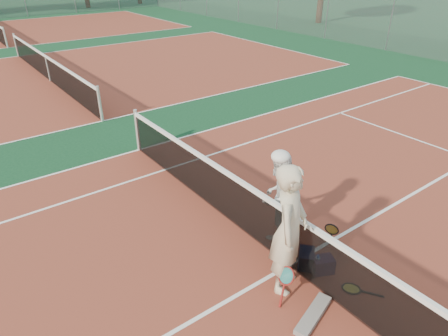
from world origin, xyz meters
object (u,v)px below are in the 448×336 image
object	(u,v)px
net_main	(291,241)
racket_spare	(351,289)
water_bottle	(317,265)
sports_bag_purple	(322,265)
player_b	(278,197)
sports_bag_navy	(306,259)
racket_black_held	(331,237)
racket_red	(285,284)
player_a	(289,229)

from	to	relation	value
net_main	racket_spare	xyz separation A→B (m)	(0.38, -0.95, -0.49)
net_main	water_bottle	size ratio (longest dim) A/B	36.60
net_main	sports_bag_purple	bearing A→B (deg)	-52.10
player_b	sports_bag_navy	xyz separation A→B (m)	(-0.16, -0.90, -0.67)
sports_bag_purple	player_b	bearing A→B (deg)	86.89
racket_black_held	sports_bag_navy	world-z (taller)	racket_black_held
racket_spare	net_main	bearing A→B (deg)	-10.99
net_main	sports_bag_navy	bearing A→B (deg)	-34.93
racket_red	water_bottle	xyz separation A→B (m)	(0.79, 0.08, -0.13)
net_main	player_a	bearing A→B (deg)	-145.28
sports_bag_navy	water_bottle	world-z (taller)	water_bottle
racket_red	sports_bag_navy	distance (m)	0.84
net_main	racket_black_held	bearing A→B (deg)	-9.16
player_b	racket_spare	world-z (taller)	player_b
player_a	sports_bag_purple	bearing A→B (deg)	-48.36
racket_black_held	racket_spare	xyz separation A→B (m)	(-0.44, -0.82, -0.27)
sports_bag_purple	water_bottle	xyz separation A→B (m)	(-0.08, 0.05, 0.01)
net_main	player_b	bearing A→B (deg)	62.77
water_bottle	sports_bag_purple	bearing A→B (deg)	-30.30
net_main	water_bottle	world-z (taller)	net_main
player_a	water_bottle	size ratio (longest dim) A/B	6.92
player_a	water_bottle	bearing A→B (deg)	-45.91
racket_black_held	sports_bag_purple	bearing A→B (deg)	3.91
player_a	racket_red	world-z (taller)	player_a
net_main	player_b	size ratio (longest dim) A/B	6.74
racket_black_held	racket_spare	distance (m)	0.97
sports_bag_navy	sports_bag_purple	xyz separation A→B (m)	(0.10, -0.26, -0.00)
player_b	water_bottle	xyz separation A→B (m)	(-0.14, -1.11, -0.66)
player_a	sports_bag_navy	bearing A→B (deg)	-25.36
sports_bag_navy	water_bottle	xyz separation A→B (m)	(0.02, -0.21, 0.01)
racket_black_held	player_b	bearing A→B (deg)	-88.88
net_main	racket_black_held	world-z (taller)	net_main
net_main	player_a	world-z (taller)	player_a
net_main	racket_black_held	size ratio (longest dim) A/B	19.21
racket_black_held	sports_bag_navy	xyz separation A→B (m)	(-0.60, -0.02, -0.15)
net_main	racket_spare	bearing A→B (deg)	-68.08
player_b	sports_bag_purple	bearing A→B (deg)	74.54
player_b	sports_bag_navy	distance (m)	1.14
racket_red	racket_black_held	world-z (taller)	racket_black_held
racket_red	sports_bag_navy	size ratio (longest dim) A/B	1.56
net_main	sports_bag_purple	xyz separation A→B (m)	(0.32, -0.41, -0.37)
racket_red	racket_black_held	distance (m)	1.41
racket_red	racket_spare	distance (m)	1.09
net_main	player_a	size ratio (longest dim) A/B	5.29
sports_bag_purple	water_bottle	size ratio (longest dim) A/B	1.12
racket_spare	sports_bag_navy	bearing A→B (deg)	-21.48
player_a	sports_bag_navy	distance (m)	1.07
net_main	sports_bag_purple	distance (m)	0.64
racket_red	water_bottle	world-z (taller)	racket_red
racket_black_held	water_bottle	world-z (taller)	racket_black_held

